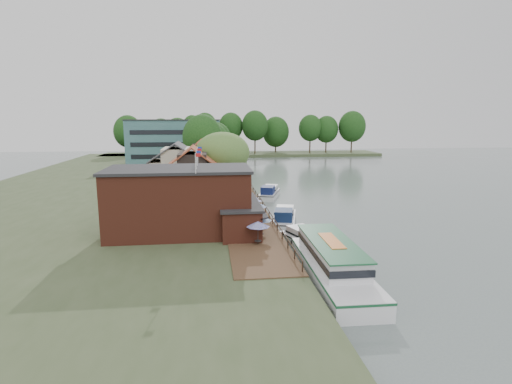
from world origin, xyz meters
name	(u,v)px	position (x,y,z in m)	size (l,w,h in m)	color
ground	(318,234)	(0.00, 0.00, 0.00)	(260.00, 260.00, 0.00)	slate
land_bank	(120,186)	(-30.00, 35.00, 0.50)	(50.00, 140.00, 1.00)	#384728
quay_deck	(244,209)	(-8.00, 10.00, 1.05)	(6.00, 50.00, 0.10)	#47301E
quay_rail	(262,204)	(-5.30, 10.50, 1.50)	(0.20, 49.00, 1.00)	black
pub	(198,200)	(-14.00, -1.00, 4.65)	(20.00, 11.00, 7.30)	maroon
hotel_block	(175,141)	(-22.00, 70.00, 7.15)	(25.40, 12.40, 12.30)	#38666B
cottage_a	(193,176)	(-15.00, 14.00, 5.25)	(8.60, 7.60, 8.50)	black
cottage_b	(177,168)	(-18.00, 24.00, 5.25)	(9.60, 8.60, 8.50)	beige
cottage_c	(202,162)	(-14.00, 33.00, 5.25)	(7.60, 7.60, 8.50)	black
willow	(223,165)	(-10.50, 19.00, 6.21)	(8.60, 8.60, 10.43)	#476B2D
umbrella_0	(258,233)	(-8.02, -6.45, 2.29)	(2.34, 2.34, 2.38)	#1B2097
umbrella_1	(260,226)	(-7.46, -4.05, 2.29)	(2.40, 2.40, 2.38)	#1A4C93
umbrella_2	(256,219)	(-7.61, -0.99, 2.29)	(2.45, 2.45, 2.38)	navy
umbrella_3	(258,212)	(-6.89, 2.48, 2.29)	(2.13, 2.13, 2.38)	#1A448F
umbrella_4	(253,206)	(-7.16, 5.94, 2.29)	(2.38, 2.38, 2.38)	#1B2496
umbrella_5	(250,203)	(-7.35, 7.77, 2.29)	(2.32, 2.32, 2.38)	navy
umbrella_6	(247,200)	(-7.49, 10.04, 2.29)	(2.38, 2.38, 2.38)	#1B1B98
cruiser_0	(310,238)	(-2.40, -5.11, 1.14)	(3.05, 9.45, 2.27)	white
cruiser_1	(284,216)	(-3.20, 4.78, 1.18)	(3.14, 9.73, 2.35)	silver
cruiser_2	(269,191)	(-2.38, 22.71, 1.12)	(3.02, 9.35, 2.25)	silver
tour_boat	(333,262)	(-2.53, -13.53, 1.67)	(4.29, 15.26, 3.33)	silver
swan	(336,272)	(-1.91, -12.36, 0.22)	(0.44, 0.44, 0.44)	white
bank_tree_0	(203,146)	(-13.88, 42.12, 7.69)	(8.48, 8.48, 13.39)	#143811
bank_tree_1	(212,148)	(-11.74, 48.42, 6.81)	(7.65, 7.65, 11.62)	#143811
bank_tree_2	(216,145)	(-10.72, 57.01, 6.82)	(7.84, 7.84, 11.64)	#143811
bank_tree_3	(202,140)	(-14.43, 76.06, 7.29)	(7.97, 7.97, 12.59)	#143811
bank_tree_4	(204,138)	(-13.79, 84.87, 7.42)	(8.77, 8.77, 12.84)	#143811
bank_tree_5	(193,135)	(-17.93, 95.93, 7.85)	(6.53, 6.53, 13.69)	#143811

